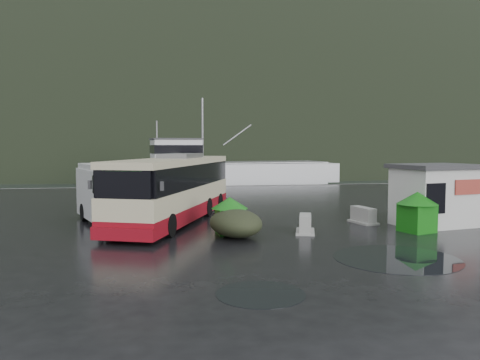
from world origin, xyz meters
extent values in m
plane|color=black|center=(0.00, 0.00, 0.00)|extent=(160.00, 160.00, 0.00)
cube|color=black|center=(0.00, 110.00, 0.00)|extent=(300.00, 180.00, 0.02)
cube|color=#999993|center=(0.00, 20.00, 0.00)|extent=(160.00, 0.60, 1.50)
ellipsoid|color=black|center=(10.00, 250.00, 0.00)|extent=(780.00, 540.00, 570.00)
cylinder|color=black|center=(4.60, -6.29, 0.01)|extent=(3.76, 3.76, 0.01)
cylinder|color=black|center=(-0.13, -8.94, 0.01)|extent=(2.07, 2.07, 0.01)
camera|label=1|loc=(-2.29, -19.19, 3.38)|focal=35.00mm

